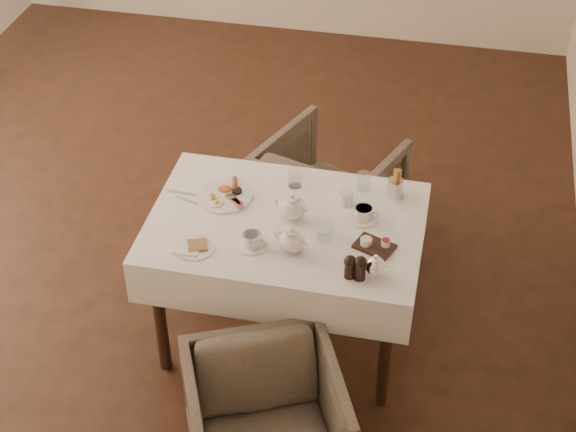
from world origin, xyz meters
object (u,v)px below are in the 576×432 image
(table, at_px, (286,240))
(armchair_near, at_px, (266,424))
(teapot_centre, at_px, (292,206))
(breakfast_plate, at_px, (225,195))
(armchair_far, at_px, (328,191))

(table, bearing_deg, armchair_near, -83.84)
(table, xyz_separation_m, armchair_near, (0.09, -0.81, -0.34))
(teapot_centre, bearing_deg, table, -112.52)
(breakfast_plate, bearing_deg, teapot_centre, -2.41)
(table, xyz_separation_m, teapot_centre, (0.03, 0.03, 0.18))
(table, bearing_deg, teapot_centre, 52.58)
(breakfast_plate, relative_size, teapot_centre, 1.62)
(armchair_far, bearing_deg, breakfast_plate, 83.32)
(armchair_far, bearing_deg, teapot_centre, 109.30)
(breakfast_plate, bearing_deg, armchair_near, -54.01)
(table, relative_size, breakfast_plate, 4.68)
(breakfast_plate, xyz_separation_m, teapot_centre, (0.35, -0.09, 0.06))
(armchair_near, bearing_deg, table, 72.29)
(armchair_near, height_order, breakfast_plate, breakfast_plate)
(armchair_near, bearing_deg, teapot_centre, 70.33)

